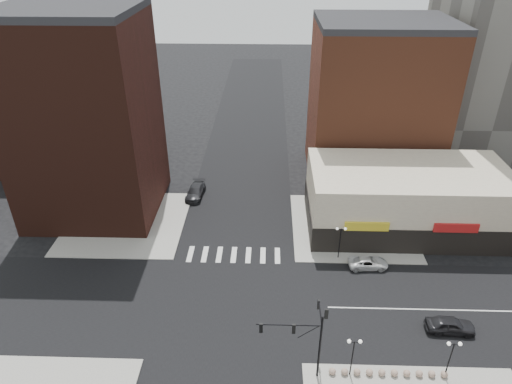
{
  "coord_description": "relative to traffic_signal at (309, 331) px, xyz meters",
  "views": [
    {
      "loc": [
        3.81,
        -34.05,
        33.1
      ],
      "look_at": [
        2.63,
        4.0,
        11.0
      ],
      "focal_mm": 32.0,
      "sensor_mm": 36.0,
      "label": 1
    }
  ],
  "objects": [
    {
      "name": "building_ne_midrise",
      "position": [
        11.76,
        37.33,
        6.04
      ],
      "size": [
        18.0,
        15.0,
        22.0
      ],
      "primitive_type": "cube",
      "color": "brown",
      "rests_on": "ground"
    },
    {
      "name": "building_nw_low",
      "position": [
        -39.24,
        41.83,
        1.04
      ],
      "size": [
        20.0,
        18.0,
        12.0
      ],
      "primitive_type": "cube",
      "color": "#351811",
      "rests_on": "ground"
    },
    {
      "name": "dark_sedan_east",
      "position": [
        13.89,
        5.09,
        -4.19
      ],
      "size": [
        4.62,
        2.05,
        1.54
      ],
      "primitive_type": "imported",
      "rotation": [
        0.0,
        0.0,
        1.52
      ],
      "color": "black",
      "rests_on": "ground"
    },
    {
      "name": "building_ne_row",
      "position": [
        13.76,
        22.83,
        -1.66
      ],
      "size": [
        24.2,
        12.2,
        8.0
      ],
      "color": "beige",
      "rests_on": "ground"
    },
    {
      "name": "road_ew",
      "position": [
        -7.24,
        7.83,
        -4.95
      ],
      "size": [
        200.0,
        14.0,
        0.02
      ],
      "primitive_type": "cube",
      "color": "black",
      "rests_on": "ground"
    },
    {
      "name": "street_lamp_se_b",
      "position": [
        11.76,
        -0.17,
        -1.67
      ],
      "size": [
        1.22,
        0.32,
        4.16
      ],
      "color": "black",
      "rests_on": "sidewalk_se"
    },
    {
      "name": "white_suv",
      "position": [
        7.89,
        14.33,
        -4.35
      ],
      "size": [
        4.53,
        2.28,
        1.23
      ],
      "primitive_type": "imported",
      "rotation": [
        0.0,
        0.0,
        1.62
      ],
      "color": "silver",
      "rests_on": "ground"
    },
    {
      "name": "traffic_signal",
      "position": [
        0.0,
        0.0,
        0.0
      ],
      "size": [
        5.59,
        3.09,
        7.77
      ],
      "color": "black",
      "rests_on": "ground"
    },
    {
      "name": "building_nw",
      "position": [
        -26.24,
        26.33,
        7.54
      ],
      "size": [
        16.0,
        15.0,
        25.0
      ],
      "primitive_type": "cube",
      "color": "#351811",
      "rests_on": "ground"
    },
    {
      "name": "sidewalk_ne",
      "position": [
        7.26,
        22.33,
        -4.9
      ],
      "size": [
        15.0,
        15.0,
        0.12
      ],
      "primitive_type": "cube",
      "color": "gray",
      "rests_on": "ground"
    },
    {
      "name": "road_ns",
      "position": [
        -7.24,
        7.83,
        -4.95
      ],
      "size": [
        14.0,
        200.0,
        0.02
      ],
      "primitive_type": "cube",
      "color": "black",
      "rests_on": "ground"
    },
    {
      "name": "street_lamp_se_a",
      "position": [
        3.76,
        -0.17,
        -1.67
      ],
      "size": [
        1.22,
        0.32,
        4.16
      ],
      "color": "black",
      "rests_on": "sidewalk_se"
    },
    {
      "name": "sidewalk_nw",
      "position": [
        -21.74,
        22.33,
        -4.9
      ],
      "size": [
        15.0,
        15.0,
        0.12
      ],
      "primitive_type": "cube",
      "color": "gray",
      "rests_on": "ground"
    },
    {
      "name": "dark_sedan_north",
      "position": [
        -13.74,
        29.31,
        -4.19
      ],
      "size": [
        2.59,
        5.45,
        1.54
      ],
      "primitive_type": "imported",
      "rotation": [
        0.0,
        0.0,
        -0.08
      ],
      "color": "black",
      "rests_on": "ground"
    },
    {
      "name": "street_lamp_ne",
      "position": [
        4.76,
        15.83,
        -1.67
      ],
      "size": [
        1.22,
        0.32,
        4.16
      ],
      "color": "black",
      "rests_on": "sidewalk_ne"
    },
    {
      "name": "bollard_row",
      "position": [
        6.99,
        -0.17,
        -4.54
      ],
      "size": [
        10.05,
        0.6,
        0.6
      ],
      "color": "#9F836E",
      "rests_on": "sidewalk_se"
    },
    {
      "name": "ground",
      "position": [
        -7.24,
        7.83,
        -4.96
      ],
      "size": [
        240.0,
        240.0,
        0.0
      ],
      "primitive_type": "plane",
      "color": "black",
      "rests_on": "ground"
    }
  ]
}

